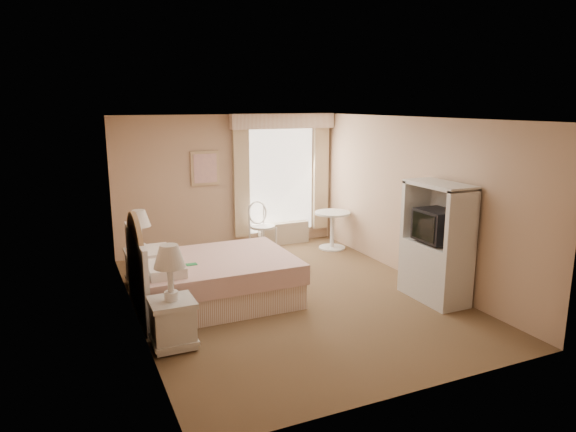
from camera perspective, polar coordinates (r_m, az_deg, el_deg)
name	(u,v)px	position (r m, az deg, el deg)	size (l,w,h in m)	color
room	(290,211)	(7.06, 0.21, 0.60)	(4.21, 5.51, 2.51)	brown
window	(283,176)	(9.85, -0.59, 4.52)	(2.05, 0.22, 2.51)	white
framed_art	(205,168)	(9.39, -9.20, 5.26)	(0.52, 0.04, 0.62)	tan
bed	(208,278)	(7.17, -8.90, -6.84)	(2.13, 1.65, 1.46)	tan
nightstand_near	(172,310)	(5.95, -12.75, -10.15)	(0.49, 0.49, 1.18)	silver
nightstand_far	(141,257)	(8.03, -15.98, -4.45)	(0.47, 0.47, 1.14)	silver
round_table	(332,224)	(9.68, 4.95, -0.91)	(0.67, 0.67, 0.71)	silver
cafe_chair	(261,222)	(9.49, -3.07, -0.72)	(0.57, 0.57, 0.93)	silver
armoire	(436,252)	(7.40, 16.13, -3.85)	(0.50, 0.99, 1.65)	silver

